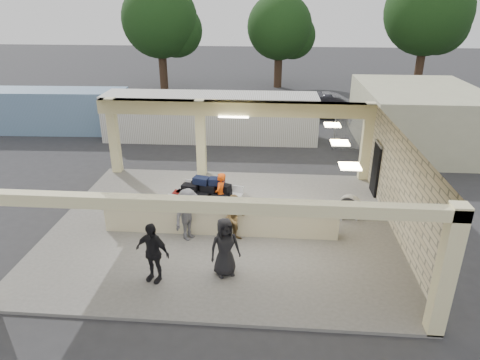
# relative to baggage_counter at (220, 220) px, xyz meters

# --- Properties ---
(ground) EXTENTS (120.00, 120.00, 0.00)m
(ground) POSITION_rel_baggage_counter_xyz_m (0.00, 0.50, -0.59)
(ground) COLOR #2B2B2E
(ground) RESTS_ON ground
(pavilion) EXTENTS (12.01, 10.00, 3.55)m
(pavilion) POSITION_rel_baggage_counter_xyz_m (0.21, 1.16, 0.76)
(pavilion) COLOR #605D59
(pavilion) RESTS_ON ground
(baggage_counter) EXTENTS (8.20, 0.58, 0.98)m
(baggage_counter) POSITION_rel_baggage_counter_xyz_m (0.00, 0.00, 0.00)
(baggage_counter) COLOR beige
(baggage_counter) RESTS_ON pavilion
(luggage_cart) EXTENTS (2.71, 2.02, 1.42)m
(luggage_cart) POSITION_rel_baggage_counter_xyz_m (-0.75, 1.45, 0.28)
(luggage_cart) COLOR silver
(luggage_cart) RESTS_ON pavilion
(drum_fan) EXTENTS (0.86, 0.59, 0.91)m
(drum_fan) POSITION_rel_baggage_counter_xyz_m (4.59, 1.40, 0.00)
(drum_fan) COLOR silver
(drum_fan) RESTS_ON pavilion
(baggage_handler) EXTENTS (0.48, 0.68, 1.69)m
(baggage_handler) POSITION_rel_baggage_counter_xyz_m (-0.14, 1.27, 0.36)
(baggage_handler) COLOR #D6450B
(baggage_handler) RESTS_ON pavilion
(passenger_a) EXTENTS (0.87, 0.76, 1.67)m
(passenger_a) POSITION_rel_baggage_counter_xyz_m (0.56, -0.50, 0.35)
(passenger_a) COLOR brown
(passenger_a) RESTS_ON pavilion
(passenger_b) EXTENTS (1.14, 0.71, 1.83)m
(passenger_b) POSITION_rel_baggage_counter_xyz_m (-1.58, -2.83, 0.43)
(passenger_b) COLOR black
(passenger_b) RESTS_ON pavilion
(passenger_c) EXTENTS (0.97, 1.22, 1.83)m
(passenger_c) POSITION_rel_baggage_counter_xyz_m (-1.01, -0.50, 0.43)
(passenger_c) COLOR #48484D
(passenger_c) RESTS_ON pavilion
(passenger_d) EXTENTS (0.96, 0.68, 1.82)m
(passenger_d) POSITION_rel_baggage_counter_xyz_m (0.44, -2.39, 0.42)
(passenger_d) COLOR black
(passenger_d) RESTS_ON pavilion
(car_white_a) EXTENTS (5.92, 3.97, 1.55)m
(car_white_a) POSITION_rel_baggage_counter_xyz_m (9.22, 13.37, 0.19)
(car_white_a) COLOR white
(car_white_a) RESTS_ON ground
(car_white_b) EXTENTS (4.20, 1.58, 1.32)m
(car_white_b) POSITION_rel_baggage_counter_xyz_m (13.71, 13.60, 0.08)
(car_white_b) COLOR white
(car_white_b) RESTS_ON ground
(car_dark) EXTENTS (4.86, 1.84, 1.60)m
(car_dark) POSITION_rel_baggage_counter_xyz_m (5.69, 16.15, 0.22)
(car_dark) COLOR black
(car_dark) RESTS_ON ground
(container_white) EXTENTS (12.08, 2.56, 2.61)m
(container_white) POSITION_rel_baggage_counter_xyz_m (-1.87, 10.75, 0.72)
(container_white) COLOR white
(container_white) RESTS_ON ground
(container_blue) EXTENTS (9.82, 2.74, 2.53)m
(container_blue) POSITION_rel_baggage_counter_xyz_m (-12.09, 11.58, 0.68)
(container_blue) COLOR #6B86AC
(container_blue) RESTS_ON ground
(fence) EXTENTS (12.06, 0.06, 2.03)m
(fence) POSITION_rel_baggage_counter_xyz_m (11.00, 9.50, 0.47)
(fence) COLOR gray
(fence) RESTS_ON ground
(tree_left) EXTENTS (6.60, 6.30, 9.00)m
(tree_left) POSITION_rel_baggage_counter_xyz_m (-7.68, 24.66, 5.00)
(tree_left) COLOR #382619
(tree_left) RESTS_ON ground
(tree_mid) EXTENTS (6.00, 5.60, 8.00)m
(tree_mid) POSITION_rel_baggage_counter_xyz_m (2.32, 26.66, 4.38)
(tree_mid) COLOR #382619
(tree_mid) RESTS_ON ground
(tree_right) EXTENTS (7.20, 7.00, 10.00)m
(tree_right) POSITION_rel_baggage_counter_xyz_m (14.32, 25.66, 5.63)
(tree_right) COLOR #382619
(tree_right) RESTS_ON ground
(adjacent_building) EXTENTS (6.00, 8.00, 3.20)m
(adjacent_building) POSITION_rel_baggage_counter_xyz_m (9.50, 10.50, 1.01)
(adjacent_building) COLOR beige
(adjacent_building) RESTS_ON ground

